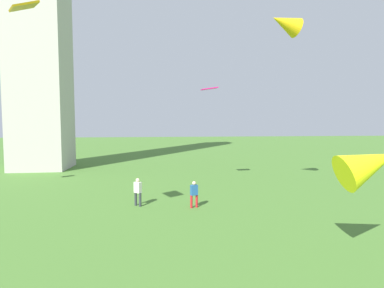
{
  "coord_description": "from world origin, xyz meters",
  "views": [
    {
      "loc": [
        0.65,
        2.48,
        5.42
      ],
      "look_at": [
        2.89,
        20.73,
        4.12
      ],
      "focal_mm": 27.97,
      "sensor_mm": 36.0,
      "label": 1
    }
  ],
  "objects_px": {
    "person_3": "(138,190)",
    "kite_flying_5": "(370,164)",
    "kite_flying_3": "(24,6)",
    "kite_flying_0": "(285,23)",
    "kite_flying_1": "(209,89)",
    "person_1": "(194,193)"
  },
  "relations": [
    {
      "from": "person_3",
      "to": "kite_flying_5",
      "type": "bearing_deg",
      "value": 178.32
    },
    {
      "from": "kite_flying_3",
      "to": "kite_flying_5",
      "type": "relative_size",
      "value": 0.62
    },
    {
      "from": "kite_flying_0",
      "to": "kite_flying_5",
      "type": "relative_size",
      "value": 0.95
    },
    {
      "from": "kite_flying_5",
      "to": "kite_flying_1",
      "type": "bearing_deg",
      "value": 18.99
    },
    {
      "from": "kite_flying_0",
      "to": "kite_flying_1",
      "type": "relative_size",
      "value": 1.81
    },
    {
      "from": "person_1",
      "to": "kite_flying_1",
      "type": "relative_size",
      "value": 1.2
    },
    {
      "from": "kite_flying_0",
      "to": "kite_flying_5",
      "type": "bearing_deg",
      "value": -15.52
    },
    {
      "from": "person_3",
      "to": "kite_flying_0",
      "type": "relative_size",
      "value": 0.71
    },
    {
      "from": "kite_flying_0",
      "to": "person_1",
      "type": "bearing_deg",
      "value": -78.15
    },
    {
      "from": "person_1",
      "to": "kite_flying_0",
      "type": "xyz_separation_m",
      "value": [
        7.03,
        2.66,
        11.73
      ]
    },
    {
      "from": "person_3",
      "to": "kite_flying_5",
      "type": "distance_m",
      "value": 13.28
    },
    {
      "from": "kite_flying_5",
      "to": "kite_flying_0",
      "type": "bearing_deg",
      "value": -0.53
    },
    {
      "from": "kite_flying_0",
      "to": "kite_flying_5",
      "type": "distance_m",
      "value": 14.03
    },
    {
      "from": "person_3",
      "to": "kite_flying_5",
      "type": "xyz_separation_m",
      "value": [
        9.37,
        -8.99,
        2.81
      ]
    },
    {
      "from": "person_3",
      "to": "kite_flying_1",
      "type": "bearing_deg",
      "value": -90.73
    },
    {
      "from": "kite_flying_1",
      "to": "person_1",
      "type": "bearing_deg",
      "value": -108.58
    },
    {
      "from": "person_3",
      "to": "kite_flying_3",
      "type": "distance_m",
      "value": 11.79
    },
    {
      "from": "person_1",
      "to": "kite_flying_1",
      "type": "height_order",
      "value": "kite_flying_1"
    },
    {
      "from": "kite_flying_3",
      "to": "kite_flying_1",
      "type": "bearing_deg",
      "value": -68.11
    },
    {
      "from": "person_3",
      "to": "kite_flying_3",
      "type": "relative_size",
      "value": 1.08
    },
    {
      "from": "kite_flying_1",
      "to": "kite_flying_3",
      "type": "bearing_deg",
      "value": -129.57
    },
    {
      "from": "person_3",
      "to": "kite_flying_3",
      "type": "height_order",
      "value": "kite_flying_3"
    }
  ]
}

